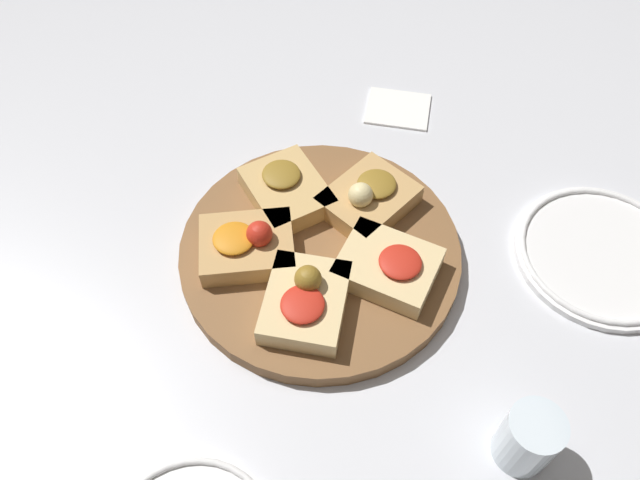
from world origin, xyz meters
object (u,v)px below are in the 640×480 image
object	(u,v)px
serving_board	(320,252)
napkin_stack	(398,108)
water_glass	(528,438)
plate_left	(603,254)

from	to	relation	value
serving_board	napkin_stack	distance (m)	0.32
water_glass	napkin_stack	bearing A→B (deg)	-90.48
plate_left	napkin_stack	bearing A→B (deg)	-58.95
serving_board	plate_left	size ratio (longest dim) A/B	1.60
water_glass	napkin_stack	distance (m)	0.57
serving_board	napkin_stack	xyz separation A→B (m)	(-0.18, -0.27, -0.01)
napkin_stack	serving_board	bearing A→B (deg)	56.33
serving_board	plate_left	bearing A→B (deg)	169.90
serving_board	napkin_stack	world-z (taller)	serving_board
water_glass	napkin_stack	world-z (taller)	water_glass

